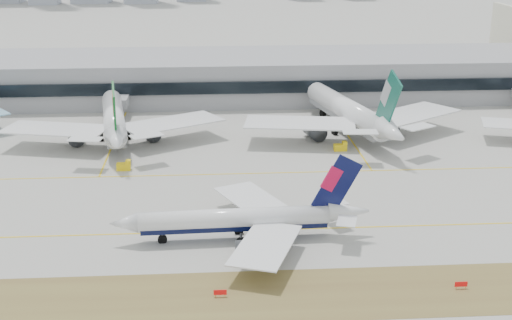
{
  "coord_description": "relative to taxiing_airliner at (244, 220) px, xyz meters",
  "views": [
    {
      "loc": [
        -13.47,
        -138.03,
        59.11
      ],
      "look_at": [
        -2.63,
        18.0,
        7.5
      ],
      "focal_mm": 50.0,
      "sensor_mm": 36.0,
      "label": 1
    }
  ],
  "objects": [
    {
      "name": "ground",
      "position": [
        6.88,
        9.14,
        -4.16
      ],
      "size": [
        3000.0,
        3000.0,
        0.0
      ],
      "primitive_type": "plane",
      "color": "gray",
      "rests_on": "ground"
    },
    {
      "name": "widebody_cathay",
      "position": [
        35.13,
        72.25,
        2.33
      ],
      "size": [
        66.88,
        66.55,
        24.44
      ],
      "rotation": [
        0.0,
        0.0,
        1.79
      ],
      "color": "white",
      "rests_on": "ground"
    },
    {
      "name": "taxiing_airliner",
      "position": [
        0.0,
        0.0,
        0.0
      ],
      "size": [
        51.36,
        44.64,
        17.26
      ],
      "rotation": [
        0.0,
        0.0,
        3.18
      ],
      "color": "white",
      "rests_on": "ground"
    },
    {
      "name": "gse_c",
      "position": [
        29.76,
        56.53,
        -3.11
      ],
      "size": [
        3.55,
        2.0,
        2.6
      ],
      "color": "yellow",
      "rests_on": "ground"
    },
    {
      "name": "terminal",
      "position": [
        6.88,
        123.98,
        3.34
      ],
      "size": [
        280.0,
        43.1,
        15.0
      ],
      "color": "gray",
      "rests_on": "ground"
    },
    {
      "name": "gse_b",
      "position": [
        -28.12,
        44.1,
        -3.11
      ],
      "size": [
        3.55,
        2.0,
        2.6
      ],
      "color": "yellow",
      "rests_on": "ground"
    },
    {
      "name": "widebody_eva",
      "position": [
        -33.49,
        70.39,
        1.84
      ],
      "size": [
        62.74,
        61.96,
        22.59
      ],
      "rotation": [
        0.0,
        0.0,
        1.72
      ],
      "color": "white",
      "rests_on": "ground"
    },
    {
      "name": "hold_sign_left",
      "position": [
        -5.23,
        -22.86,
        -3.28
      ],
      "size": [
        2.2,
        0.15,
        1.35
      ],
      "color": "red",
      "rests_on": "ground"
    },
    {
      "name": "hold_sign_right",
      "position": [
        35.9,
        -22.86,
        -3.28
      ],
      "size": [
        2.2,
        0.15,
        1.35
      ],
      "color": "red",
      "rests_on": "ground"
    }
  ]
}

